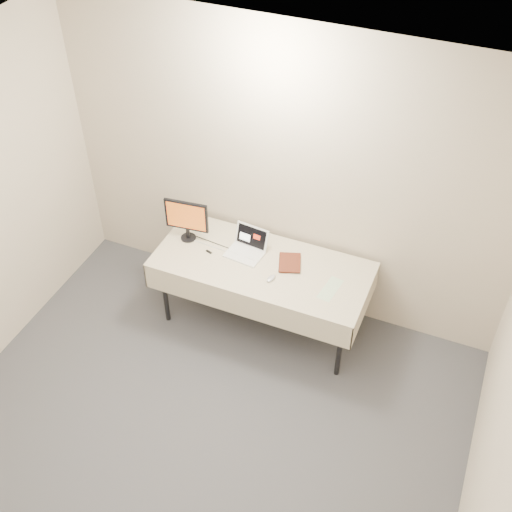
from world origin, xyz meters
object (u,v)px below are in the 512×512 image
at_px(monitor, 187,217).
at_px(laptop, 247,247).
at_px(book, 279,253).
at_px(table, 262,269).

bearing_deg(monitor, laptop, -2.52).
bearing_deg(monitor, book, -6.38).
height_order(monitor, book, monitor).
bearing_deg(monitor, table, -11.12).
xyz_separation_m(table, book, (0.13, 0.06, 0.19)).
xyz_separation_m(table, monitor, (-0.74, 0.06, 0.30)).
xyz_separation_m(table, laptop, (-0.18, 0.10, 0.11)).
relative_size(laptop, book, 1.36).
bearing_deg(laptop, book, -0.92).
height_order(laptop, book, book).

